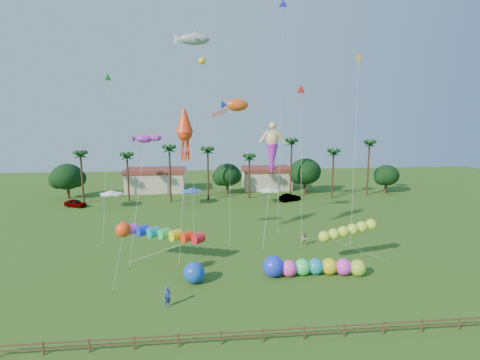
{
  "coord_description": "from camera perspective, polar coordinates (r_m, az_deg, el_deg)",
  "views": [
    {
      "loc": [
        -4.13,
        -30.1,
        15.97
      ],
      "look_at": [
        0.0,
        10.0,
        9.0
      ],
      "focal_mm": 28.0,
      "sensor_mm": 36.0,
      "label": 1
    }
  ],
  "objects": [
    {
      "name": "car_a",
      "position": [
        72.26,
        -23.79,
        -3.26
      ],
      "size": [
        4.28,
        3.06,
        1.35
      ],
      "primitive_type": "imported",
      "rotation": [
        0.0,
        0.0,
        1.16
      ],
      "color": "#4C4C54",
      "rests_on": "ground"
    },
    {
      "name": "tree_line",
      "position": [
        75.4,
        0.05,
        0.89
      ],
      "size": [
        69.46,
        8.91,
        11.0
      ],
      "color": "#3A2819",
      "rests_on": "ground"
    },
    {
      "name": "spectator_b",
      "position": [
        47.66,
        9.79,
        -8.83
      ],
      "size": [
        1.05,
        1.01,
        1.71
      ],
      "primitive_type": "imported",
      "rotation": [
        0.0,
        0.0,
        -0.6
      ],
      "color": "gray",
      "rests_on": "ground"
    },
    {
      "name": "squid_kite",
      "position": [
        42.54,
        -8.43,
        7.05
      ],
      "size": [
        2.59,
        5.32,
        16.76
      ],
      "color": "#FF3C14",
      "rests_on": "ground"
    },
    {
      "name": "merman_kite",
      "position": [
        46.78,
        4.9,
        4.5
      ],
      "size": [
        3.19,
        5.11,
        14.62
      ],
      "color": "#EDC787",
      "rests_on": "ground"
    },
    {
      "name": "tent_row",
      "position": [
        67.76,
        -7.35,
        -1.52
      ],
      "size": [
        31.0,
        4.0,
        0.6
      ],
      "color": "white",
      "rests_on": "ground"
    },
    {
      "name": "delta_kite_yellow",
      "position": [
        49.44,
        17.6,
        16.59
      ],
      "size": [
        2.21,
        4.54,
        23.4
      ],
      "color": "#FFA81A",
      "rests_on": "ground"
    },
    {
      "name": "fish_kite",
      "position": [
        49.29,
        -0.44,
        11.35
      ],
      "size": [
        4.47,
        6.89,
        18.2
      ],
      "color": "#E74F19",
      "rests_on": "ground"
    },
    {
      "name": "car_b",
      "position": [
        71.32,
        7.62,
        -2.65
      ],
      "size": [
        4.42,
        2.99,
        1.38
      ],
      "primitive_type": "imported",
      "rotation": [
        0.0,
        0.0,
        1.98
      ],
      "color": "#4C4C54",
      "rests_on": "ground"
    },
    {
      "name": "caterpillar_inflatable",
      "position": [
        39.35,
        10.65,
        -12.89
      ],
      "size": [
        10.5,
        2.64,
        2.14
      ],
      "rotation": [
        0.0,
        0.0,
        -0.06
      ],
      "color": "#FF43C5",
      "rests_on": "ground"
    },
    {
      "name": "green_worm",
      "position": [
        41.84,
        12.71,
        -8.44
      ],
      "size": [
        10.98,
        2.99,
        3.8
      ],
      "color": "#BEEA34",
      "rests_on": "ground"
    },
    {
      "name": "rainbow_tube",
      "position": [
        41.01,
        -9.45,
        -8.85
      ],
      "size": [
        9.76,
        5.38,
        3.52
      ],
      "color": "red",
      "rests_on": "ground"
    },
    {
      "name": "shark_kite",
      "position": [
        52.08,
        -6.97,
        20.52
      ],
      "size": [
        5.5,
        7.19,
        26.65
      ],
      "color": "#999CA7",
      "rests_on": "ground"
    },
    {
      "name": "blue_ball",
      "position": [
        37.34,
        -7.02,
        -13.85
      ],
      "size": [
        2.06,
        2.06,
        2.06
      ],
      "primitive_type": "sphere",
      "color": "blue",
      "rests_on": "ground"
    },
    {
      "name": "delta_kite_green",
      "position": [
        50.76,
        -19.46,
        13.91
      ],
      "size": [
        1.5,
        3.95,
        21.11
      ],
      "color": "green",
      "rests_on": "ground"
    },
    {
      "name": "lobster_kite",
      "position": [
        43.66,
        -14.37,
        6.08
      ],
      "size": [
        3.65,
        6.39,
        14.0
      ],
      "color": "purple",
      "rests_on": "ground"
    },
    {
      "name": "fence",
      "position": [
        28.87,
        3.52,
        -22.34
      ],
      "size": [
        36.12,
        0.12,
        1.0
      ],
      "color": "brown",
      "rests_on": "ground"
    },
    {
      "name": "spectator_a",
      "position": [
        33.54,
        -10.99,
        -17.07
      ],
      "size": [
        0.79,
        0.74,
        1.81
      ],
      "primitive_type": "imported",
      "rotation": [
        0.0,
        0.0,
        0.65
      ],
      "color": "#2F46A7",
      "rests_on": "ground"
    },
    {
      "name": "delta_kite_blue",
      "position": [
        54.08,
        6.56,
        24.46
      ],
      "size": [
        1.77,
        4.55,
        30.97
      ],
      "color": "#161BCE",
      "rests_on": "ground"
    },
    {
      "name": "delta_kite_red",
      "position": [
        47.02,
        9.29,
        13.01
      ],
      "size": [
        1.31,
        3.73,
        19.61
      ],
      "color": "red",
      "rests_on": "ground"
    },
    {
      "name": "orange_ball_kite",
      "position": [
        35.18,
        -17.35,
        -7.24
      ],
      "size": [
        2.15,
        1.63,
        6.62
      ],
      "color": "#FB4414",
      "rests_on": "ground"
    },
    {
      "name": "buildings_row",
      "position": [
        81.31,
        -5.06,
        -0.12
      ],
      "size": [
        35.0,
        7.0,
        4.0
      ],
      "color": "beige",
      "rests_on": "ground"
    },
    {
      "name": "ground",
      "position": [
        34.32,
        1.8,
        -17.92
      ],
      "size": [
        160.0,
        160.0,
        0.0
      ],
      "primitive_type": "plane",
      "color": "#285116",
      "rests_on": "ground"
    }
  ]
}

